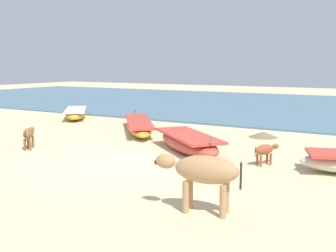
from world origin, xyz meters
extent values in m
plane|color=beige|center=(0.00, 0.00, 0.00)|extent=(80.00, 80.00, 0.00)
cube|color=slate|center=(0.00, 17.15, 0.04)|extent=(60.00, 20.00, 0.08)
ellipsoid|color=gold|center=(-2.45, 4.28, 0.23)|extent=(3.78, 4.46, 0.45)
cube|color=#CC3F33|center=(-2.45, 4.28, 0.42)|extent=(3.40, 3.98, 0.07)
cube|color=olive|center=(-2.68, 4.57, 0.35)|extent=(0.69, 0.58, 0.04)
cylinder|color=olive|center=(-3.86, 6.07, 0.55)|extent=(0.06, 0.06, 0.20)
ellipsoid|color=#B74733|center=(0.97, 1.93, 0.27)|extent=(3.42, 3.15, 0.55)
cube|color=#CC3F33|center=(0.97, 1.93, 0.51)|extent=(3.08, 2.85, 0.07)
cube|color=olive|center=(1.17, 1.76, 0.43)|extent=(0.71, 0.81, 0.04)
cylinder|color=olive|center=(2.21, 0.88, 0.65)|extent=(0.06, 0.06, 0.20)
ellipsoid|color=gold|center=(-7.41, 5.98, 0.24)|extent=(3.00, 3.34, 0.48)
cube|color=white|center=(-7.41, 5.98, 0.44)|extent=(2.71, 3.00, 0.07)
cube|color=olive|center=(-7.58, 6.18, 0.37)|extent=(0.72, 0.62, 0.04)
cylinder|color=olive|center=(-8.44, 7.23, 0.58)|extent=(0.06, 0.06, 0.20)
ellipsoid|color=tan|center=(3.53, -2.45, 0.80)|extent=(1.23, 0.64, 0.51)
ellipsoid|color=tan|center=(2.76, -2.56, 0.89)|extent=(0.41, 0.29, 0.28)
sphere|color=#2D2119|center=(2.59, -2.59, 0.86)|extent=(0.12, 0.12, 0.11)
cylinder|color=tan|center=(3.21, -2.62, 0.29)|extent=(0.12, 0.12, 0.59)
cylinder|color=tan|center=(3.17, -2.37, 0.29)|extent=(0.12, 0.12, 0.59)
cylinder|color=tan|center=(3.88, -2.52, 0.29)|extent=(0.12, 0.12, 0.59)
cylinder|color=tan|center=(3.84, -2.27, 0.29)|extent=(0.12, 0.12, 0.59)
cylinder|color=#2D2119|center=(4.14, -2.35, 0.75)|extent=(0.04, 0.04, 0.48)
ellipsoid|color=brown|center=(-3.60, -0.25, 0.50)|extent=(0.68, 0.77, 0.32)
ellipsoid|color=brown|center=(-3.89, 0.14, 0.56)|extent=(0.26, 0.28, 0.17)
sphere|color=#2D2119|center=(-3.96, 0.22, 0.54)|extent=(0.09, 0.09, 0.07)
cylinder|color=brown|center=(-3.79, -0.13, 0.18)|extent=(0.07, 0.07, 0.37)
cylinder|color=brown|center=(-3.66, -0.03, 0.18)|extent=(0.07, 0.07, 0.37)
cylinder|color=brown|center=(-3.54, -0.47, 0.18)|extent=(0.07, 0.07, 0.37)
cylinder|color=brown|center=(-3.41, -0.38, 0.18)|extent=(0.07, 0.07, 0.37)
cylinder|color=#2D2119|center=(-3.37, -0.56, 0.47)|extent=(0.02, 0.02, 0.30)
ellipsoid|color=#9E4C28|center=(3.47, 1.45, 0.43)|extent=(0.52, 0.66, 0.27)
ellipsoid|color=#9E4C28|center=(3.67, 1.81, 0.47)|extent=(0.21, 0.24, 0.15)
sphere|color=#2D2119|center=(3.72, 1.89, 0.45)|extent=(0.08, 0.08, 0.06)
cylinder|color=#9E4C28|center=(3.50, 1.64, 0.16)|extent=(0.06, 0.06, 0.31)
cylinder|color=#9E4C28|center=(3.62, 1.57, 0.16)|extent=(0.06, 0.06, 0.31)
cylinder|color=#9E4C28|center=(3.33, 1.32, 0.16)|extent=(0.06, 0.06, 0.31)
cylinder|color=#9E4C28|center=(3.44, 1.26, 0.16)|extent=(0.06, 0.06, 0.31)
cylinder|color=#2D2119|center=(3.31, 1.16, 0.40)|extent=(0.02, 0.02, 0.25)
cone|color=#7A6647|center=(2.29, 5.49, 0.10)|extent=(1.35, 1.35, 0.20)
camera|label=1|loc=(6.27, -8.62, 2.64)|focal=41.69mm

